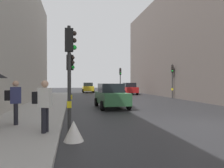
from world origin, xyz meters
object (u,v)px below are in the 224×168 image
Objects in this scene: pedestrian_with_black_backpack at (44,103)px; traffic_light_near_right at (70,73)px; traffic_light_mid_street at (172,75)px; warning_sign_triangle at (74,131)px; car_green_estate at (111,96)px; traffic_light_near_left at (70,59)px; traffic_light_far_median at (120,76)px; car_red_sedan at (129,89)px; car_yellow_taxi at (88,88)px; pedestrian_with_grey_backpack at (15,100)px.

traffic_light_near_right is at bearing 78.16° from pedestrian_with_black_backpack.
traffic_light_mid_street is 18.96m from warning_sign_triangle.
traffic_light_near_right is 4.65m from car_green_estate.
traffic_light_near_left is at bearing -112.44° from car_green_estate.
pedestrian_with_black_backpack is at bearing -116.88° from car_green_estate.
traffic_light_far_median is 0.89× the size of car_green_estate.
warning_sign_triangle is at bearing -108.82° from car_green_estate.
traffic_light_mid_street is 8.83m from car_red_sedan.
car_red_sedan is at bearing 69.52° from car_green_estate.
car_red_sedan is at bearing 65.12° from traffic_light_near_right.
traffic_light_far_median is at bearing 69.44° from pedestrian_with_black_backpack.
traffic_light_far_median reaches higher than pedestrian_with_black_backpack.
traffic_light_near_right reaches higher than car_yellow_taxi.
traffic_light_far_median is (-4.86, 5.25, -0.07)m from traffic_light_mid_street.
car_red_sedan is 2.39× the size of pedestrian_with_black_backpack.
car_yellow_taxi is at bearing 79.74° from pedestrian_with_grey_backpack.
traffic_light_near_left is 0.93× the size of car_yellow_taxi.
traffic_light_near_left is 1.82m from pedestrian_with_black_backpack.
car_red_sedan is at bearing 54.97° from traffic_light_far_median.
pedestrian_with_black_backpack is at bearing -49.65° from pedestrian_with_grey_backpack.
car_green_estate is 8.32m from pedestrian_with_black_backpack.
car_green_estate is (2.90, 7.01, -1.83)m from traffic_light_near_left.
traffic_light_mid_street is (11.36, 10.28, 0.31)m from traffic_light_near_right.
pedestrian_with_grey_backpack is at bearing -115.66° from traffic_light_far_median.
traffic_light_mid_street is 0.92× the size of car_green_estate.
traffic_light_near_right is at bearing 91.56° from warning_sign_triangle.
traffic_light_far_median is at bearing -70.57° from car_yellow_taxi.
traffic_light_far_median reaches higher than warning_sign_triangle.
traffic_light_near_right is 5.24m from warning_sign_triangle.
car_yellow_taxi is at bearing 89.93° from car_green_estate.
pedestrian_with_grey_backpack is at bearing -130.46° from traffic_light_near_right.
warning_sign_triangle is (-2.80, -30.47, -0.55)m from car_yellow_taxi.
car_green_estate is at bearing 49.09° from pedestrian_with_grey_backpack.
traffic_light_mid_street reaches higher than pedestrian_with_grey_backpack.
car_green_estate is (-3.60, -12.22, -1.74)m from traffic_light_far_median.
car_red_sedan is (5.66, 15.14, 0.00)m from car_green_estate.
car_red_sedan is at bearing 70.09° from warning_sign_triangle.
pedestrian_with_black_backpack is at bearing -130.35° from traffic_light_mid_street.
traffic_light_mid_street is 2.21× the size of pedestrian_with_black_backpack.
pedestrian_with_grey_backpack reaches higher than car_red_sedan.
traffic_light_near_right is 0.82× the size of car_red_sedan.
traffic_light_far_median reaches higher than car_yellow_taxi.
traffic_light_near_left reaches higher than traffic_light_near_right.
pedestrian_with_grey_backpack is 2.72× the size of warning_sign_triangle.
traffic_light_mid_street is at bearing 49.65° from pedestrian_with_black_backpack.
traffic_light_near_right is 0.88× the size of traffic_light_near_left.
pedestrian_with_black_backpack is 1.47m from warning_sign_triangle.
car_yellow_taxi is 2.38× the size of pedestrian_with_grey_backpack.
warning_sign_triangle is at bearing -95.24° from car_yellow_taxi.
traffic_light_far_median is 20.11m from pedestrian_with_grey_backpack.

